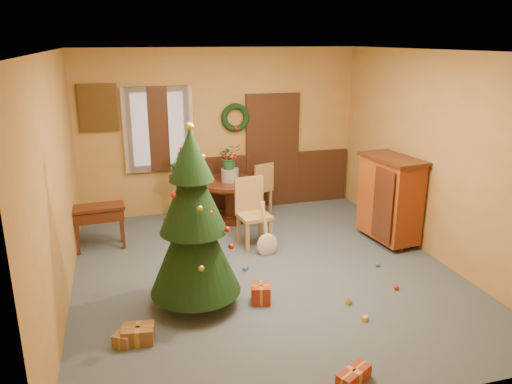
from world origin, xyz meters
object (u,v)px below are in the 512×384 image
object	(u,v)px
sideboard	(390,197)
dining_table	(230,193)
christmas_tree	(193,223)
writing_desk	(99,217)
chair_near	(252,210)

from	to	relation	value
sideboard	dining_table	bearing A→B (deg)	144.36
christmas_tree	writing_desk	xyz separation A→B (m)	(-1.12, 2.05, -0.53)
christmas_tree	sideboard	distance (m)	3.39
dining_table	writing_desk	bearing A→B (deg)	-163.72
writing_desk	dining_table	bearing A→B (deg)	16.28
chair_near	dining_table	bearing A→B (deg)	94.78
christmas_tree	sideboard	xyz separation A→B (m)	(3.18, 1.14, -0.32)
chair_near	christmas_tree	size ratio (longest dim) A/B	0.48
chair_near	writing_desk	distance (m)	2.29
writing_desk	sideboard	size ratio (longest dim) A/B	0.58
chair_near	sideboard	xyz separation A→B (m)	(2.06, -0.45, 0.16)
dining_table	writing_desk	xyz separation A→B (m)	(-2.15, -0.63, 0.01)
dining_table	chair_near	world-z (taller)	chair_near
dining_table	sideboard	world-z (taller)	sideboard
dining_table	chair_near	size ratio (longest dim) A/B	1.00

